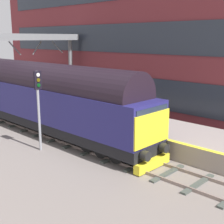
{
  "coord_description": "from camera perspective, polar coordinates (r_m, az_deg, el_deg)",
  "views": [
    {
      "loc": [
        -11.68,
        -9.97,
        6.23
      ],
      "look_at": [
        0.2,
        1.44,
        2.34
      ],
      "focal_mm": 50.49,
      "sensor_mm": 36.0,
      "label": 1
    }
  ],
  "objects": [
    {
      "name": "overhead_footbridge",
      "position": [
        26.52,
        -15.31,
        11.94
      ],
      "size": [
        9.3,
        2.0,
        6.54
      ],
      "color": "slate",
      "rests_on": "ground"
    },
    {
      "name": "track_main",
      "position": [
        16.55,
        3.16,
        -8.64
      ],
      "size": [
        2.5,
        60.0,
        0.15
      ],
      "color": "gray",
      "rests_on": "ground"
    },
    {
      "name": "ground_plane",
      "position": [
        16.57,
        3.15,
        -8.82
      ],
      "size": [
        140.0,
        140.0,
        0.0
      ],
      "primitive_type": "plane",
      "color": "slate",
      "rests_on": "ground"
    },
    {
      "name": "diesel_locomotive",
      "position": [
        21.54,
        -12.57,
        2.95
      ],
      "size": [
        2.74,
        18.71,
        4.68
      ],
      "color": "black",
      "rests_on": "ground"
    },
    {
      "name": "station_platform",
      "position": [
        19.12,
        10.25,
        -4.37
      ],
      "size": [
        4.0,
        44.0,
        1.01
      ],
      "color": "gray",
      "rests_on": "ground"
    },
    {
      "name": "signal_post_near",
      "position": [
        17.74,
        -13.18,
        2.08
      ],
      "size": [
        0.44,
        0.22,
        4.5
      ],
      "color": "gray",
      "rests_on": "ground"
    },
    {
      "name": "waiting_passenger",
      "position": [
        19.95,
        2.35,
        1.01
      ],
      "size": [
        0.46,
        0.46,
        1.64
      ],
      "rotation": [
        0.0,
        0.0,
        2.04
      ],
      "color": "#2A2433",
      "rests_on": "station_platform"
    }
  ]
}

